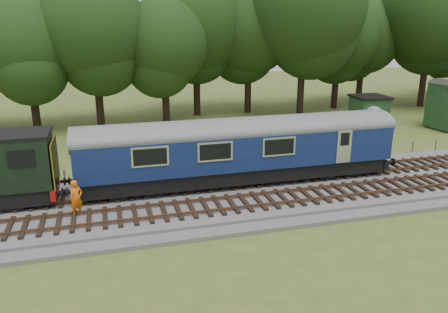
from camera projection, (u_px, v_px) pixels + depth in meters
name	position (u px, v px, depth m)	size (l,w,h in m)	color
ground	(283.00, 193.00, 24.73)	(120.00, 120.00, 0.00)	#425C22
ballast	(284.00, 190.00, 24.68)	(70.00, 7.00, 0.35)	#4C4C4F
track_north	(275.00, 178.00, 25.90)	(67.20, 2.40, 0.21)	black
track_south	(296.00, 196.00, 23.14)	(67.20, 2.40, 0.21)	black
fence	(257.00, 168.00, 28.88)	(64.00, 0.12, 1.00)	#6B6054
tree_line	(200.00, 116.00, 45.00)	(70.00, 8.00, 18.00)	black
dmu_railcar	(240.00, 145.00, 24.70)	(18.05, 2.86, 3.88)	black
worker	(76.00, 198.00, 20.70)	(0.66, 0.44, 1.82)	#FB630D
shed	(369.00, 109.00, 41.90)	(3.24, 3.24, 2.56)	#183618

